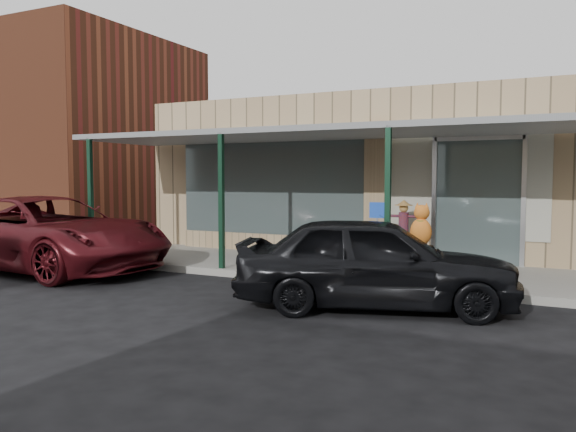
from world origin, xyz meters
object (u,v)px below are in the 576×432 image
at_px(barrel_scarecrow, 403,242).
at_px(barrel_pumpkin, 313,253).
at_px(handicap_sign, 377,229).
at_px(car_maroon, 47,233).
at_px(parked_sedan, 375,261).

xyz_separation_m(barrel_scarecrow, barrel_pumpkin, (-1.70, -1.20, -0.22)).
bearing_deg(handicap_sign, car_maroon, -171.57).
height_order(barrel_scarecrow, parked_sedan, parked_sedan).
distance_m(barrel_scarecrow, parked_sedan, 3.92).
distance_m(barrel_pumpkin, car_maroon, 5.98).
bearing_deg(barrel_scarecrow, parked_sedan, -90.55).
xyz_separation_m(barrel_scarecrow, parked_sedan, (0.53, -3.88, 0.12)).
bearing_deg(barrel_pumpkin, car_maroon, -157.03).
distance_m(handicap_sign, car_maroon, 7.35).
bearing_deg(handicap_sign, barrel_scarecrow, 86.77).
distance_m(barrel_pumpkin, parked_sedan, 3.51).
relative_size(handicap_sign, parked_sedan, 0.31).
distance_m(barrel_scarecrow, car_maroon, 8.02).
xyz_separation_m(handicap_sign, car_maroon, (-7.20, -1.49, -0.26)).
height_order(barrel_scarecrow, handicap_sign, handicap_sign).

